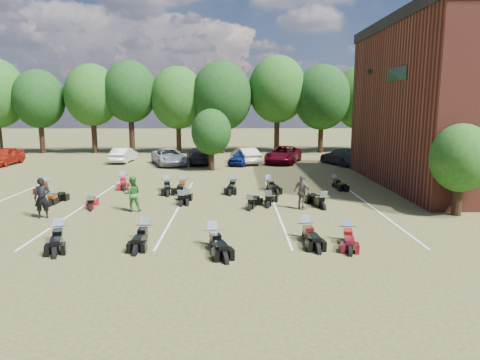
{
  "coord_description": "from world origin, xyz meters",
  "views": [
    {
      "loc": [
        -0.05,
        -18.76,
        5.17
      ],
      "look_at": [
        0.18,
        4.0,
        1.2
      ],
      "focal_mm": 32.0,
      "sensor_mm": 36.0,
      "label": 1
    }
  ],
  "objects_px": {
    "motorcycle_7": "(91,210)",
    "person_black": "(42,198)",
    "person_grey": "(302,192)",
    "motorcycle_14": "(46,190)",
    "motorcycle_3": "(145,240)",
    "person_green": "(132,194)",
    "car_4": "(243,157)",
    "car_0": "(5,156)"
  },
  "relations": [
    {
      "from": "motorcycle_7",
      "to": "person_grey",
      "type": "bearing_deg",
      "value": 166.68
    },
    {
      "from": "person_black",
      "to": "motorcycle_14",
      "type": "xyz_separation_m",
      "value": [
        -2.84,
        6.8,
        -0.95
      ]
    },
    {
      "from": "person_black",
      "to": "person_green",
      "type": "height_order",
      "value": "person_black"
    },
    {
      "from": "person_grey",
      "to": "car_0",
      "type": "bearing_deg",
      "value": 14.04
    },
    {
      "from": "car_4",
      "to": "person_green",
      "type": "xyz_separation_m",
      "value": [
        -5.72,
        -16.82,
        0.22
      ]
    },
    {
      "from": "car_0",
      "to": "motorcycle_14",
      "type": "relative_size",
      "value": 2.27
    },
    {
      "from": "person_black",
      "to": "motorcycle_14",
      "type": "relative_size",
      "value": 0.95
    },
    {
      "from": "car_0",
      "to": "motorcycle_3",
      "type": "height_order",
      "value": "car_0"
    },
    {
      "from": "car_4",
      "to": "motorcycle_14",
      "type": "bearing_deg",
      "value": -114.38
    },
    {
      "from": "car_0",
      "to": "car_4",
      "type": "height_order",
      "value": "car_0"
    },
    {
      "from": "car_0",
      "to": "motorcycle_7",
      "type": "xyz_separation_m",
      "value": [
        13.11,
        -16.72,
        -0.78
      ]
    },
    {
      "from": "car_4",
      "to": "person_black",
      "type": "relative_size",
      "value": 2.01
    },
    {
      "from": "motorcycle_14",
      "to": "motorcycle_7",
      "type": "bearing_deg",
      "value": -55.92
    },
    {
      "from": "car_4",
      "to": "person_green",
      "type": "distance_m",
      "value": 17.77
    },
    {
      "from": "car_0",
      "to": "person_black",
      "type": "bearing_deg",
      "value": -57.85
    },
    {
      "from": "person_black",
      "to": "person_grey",
      "type": "height_order",
      "value": "person_black"
    },
    {
      "from": "person_black",
      "to": "car_4",
      "type": "bearing_deg",
      "value": 49.99
    },
    {
      "from": "person_grey",
      "to": "motorcycle_3",
      "type": "xyz_separation_m",
      "value": [
        -6.91,
        -4.93,
        -0.89
      ]
    },
    {
      "from": "person_black",
      "to": "person_grey",
      "type": "distance_m",
      "value": 12.42
    },
    {
      "from": "motorcycle_7",
      "to": "person_black",
      "type": "bearing_deg",
      "value": 27.19
    },
    {
      "from": "car_0",
      "to": "motorcycle_7",
      "type": "relative_size",
      "value": 2.26
    },
    {
      "from": "person_green",
      "to": "motorcycle_14",
      "type": "bearing_deg",
      "value": -50.59
    },
    {
      "from": "person_green",
      "to": "motorcycle_3",
      "type": "bearing_deg",
      "value": 97.23
    },
    {
      "from": "car_4",
      "to": "person_black",
      "type": "distance_m",
      "value": 20.49
    },
    {
      "from": "car_0",
      "to": "motorcycle_3",
      "type": "distance_m",
      "value": 27.35
    },
    {
      "from": "person_black",
      "to": "person_green",
      "type": "relative_size",
      "value": 1.09
    },
    {
      "from": "car_4",
      "to": "motorcycle_7",
      "type": "relative_size",
      "value": 1.9
    },
    {
      "from": "motorcycle_7",
      "to": "person_green",
      "type": "bearing_deg",
      "value": 160.83
    },
    {
      "from": "person_green",
      "to": "car_0",
      "type": "bearing_deg",
      "value": -59.08
    },
    {
      "from": "motorcycle_3",
      "to": "car_4",
      "type": "bearing_deg",
      "value": 78.28
    },
    {
      "from": "car_0",
      "to": "person_grey",
      "type": "height_order",
      "value": "person_grey"
    },
    {
      "from": "person_black",
      "to": "motorcycle_7",
      "type": "height_order",
      "value": "person_black"
    },
    {
      "from": "person_grey",
      "to": "motorcycle_14",
      "type": "distance_m",
      "value": 16.05
    },
    {
      "from": "car_4",
      "to": "motorcycle_7",
      "type": "height_order",
      "value": "car_4"
    },
    {
      "from": "person_black",
      "to": "motorcycle_3",
      "type": "relative_size",
      "value": 0.87
    },
    {
      "from": "person_grey",
      "to": "motorcycle_3",
      "type": "distance_m",
      "value": 8.54
    },
    {
      "from": "person_grey",
      "to": "motorcycle_7",
      "type": "relative_size",
      "value": 0.88
    },
    {
      "from": "person_black",
      "to": "person_green",
      "type": "bearing_deg",
      "value": 6.29
    },
    {
      "from": "person_grey",
      "to": "person_green",
      "type": "bearing_deg",
      "value": 51.08
    },
    {
      "from": "person_green",
      "to": "motorcycle_3",
      "type": "xyz_separation_m",
      "value": [
        1.54,
        -4.64,
        -0.87
      ]
    },
    {
      "from": "person_black",
      "to": "motorcycle_3",
      "type": "xyz_separation_m",
      "value": [
        5.41,
        -3.35,
        -0.95
      ]
    },
    {
      "from": "car_4",
      "to": "person_green",
      "type": "height_order",
      "value": "person_green"
    }
  ]
}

